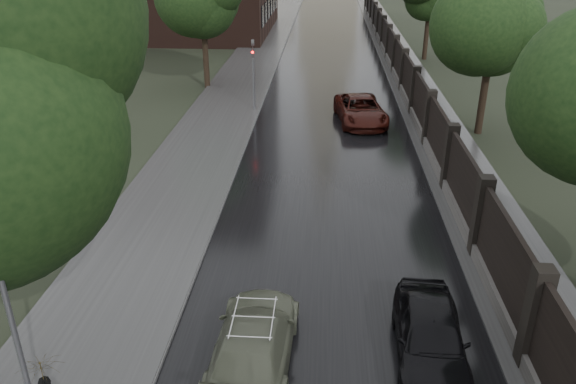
{
  "coord_description": "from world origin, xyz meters",
  "views": [
    {
      "loc": [
        -0.31,
        -5.69,
        9.37
      ],
      "look_at": [
        -1.44,
        11.09,
        1.5
      ],
      "focal_mm": 35.0,
      "sensor_mm": 36.0,
      "label": 1
    }
  ],
  "objects": [
    {
      "name": "car_right_near",
      "position": [
        2.34,
        5.07,
        0.69
      ],
      "size": [
        1.83,
        4.13,
        1.38
      ],
      "primitive_type": "imported",
      "rotation": [
        0.0,
        0.0,
        -0.05
      ],
      "color": "black",
      "rests_on": "ground"
    },
    {
      "name": "pedestrian_umbrella",
      "position": [
        -5.48,
        2.08,
        1.71
      ],
      "size": [
        1.01,
        1.02,
        2.33
      ],
      "rotation": [
        0.0,
        0.0,
        0.18
      ],
      "color": "black",
      "rests_on": "sidewalk_left"
    },
    {
      "name": "tree_right_b",
      "position": [
        7.5,
        22.0,
        4.95
      ],
      "size": [
        4.08,
        4.08,
        7.01
      ],
      "color": "black",
      "rests_on": "ground"
    },
    {
      "name": "fence_right",
      "position": [
        4.6,
        32.01,
        1.01
      ],
      "size": [
        0.45,
        75.72,
        2.7
      ],
      "color": "#383533",
      "rests_on": "ground"
    },
    {
      "name": "volga_sedan",
      "position": [
        -1.8,
        4.61,
        0.66
      ],
      "size": [
        2.01,
        4.6,
        1.32
      ],
      "primitive_type": "imported",
      "rotation": [
        0.0,
        0.0,
        3.11
      ],
      "color": "#525645",
      "rests_on": "ground"
    },
    {
      "name": "traffic_light",
      "position": [
        -4.3,
        24.99,
        2.4
      ],
      "size": [
        0.16,
        0.32,
        4.0
      ],
      "color": "#59595E",
      "rests_on": "ground"
    },
    {
      "name": "lamp_post",
      "position": [
        -5.4,
        1.5,
        2.67
      ],
      "size": [
        0.25,
        0.12,
        5.11
      ],
      "color": "#59595E",
      "rests_on": "ground"
    },
    {
      "name": "car_right_far",
      "position": [
        1.6,
        23.33,
        0.7
      ],
      "size": [
        2.96,
        5.3,
        1.4
      ],
      "primitive_type": "imported",
      "rotation": [
        0.0,
        0.0,
        0.13
      ],
      "color": "black",
      "rests_on": "ground"
    },
    {
      "name": "tree_left_far",
      "position": [
        -8.0,
        30.0,
        5.24
      ],
      "size": [
        4.25,
        4.25,
        7.39
      ],
      "color": "black",
      "rests_on": "ground"
    }
  ]
}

